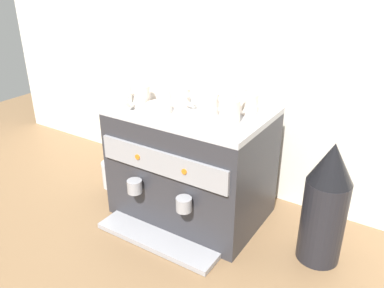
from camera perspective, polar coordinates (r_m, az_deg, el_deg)
name	(u,v)px	position (r m, az deg, el deg)	size (l,w,h in m)	color
ground_plane	(192,210)	(1.68, 0.00, -9.70)	(4.00, 4.00, 0.00)	brown
tiled_backsplash_wall	(231,63)	(1.69, 5.66, 11.68)	(2.80, 0.03, 1.14)	silver
espresso_machine	(191,163)	(1.56, -0.09, -2.83)	(0.58, 0.50, 0.46)	#2D2D33
ceramic_cup_0	(181,97)	(1.48, -1.68, 6.86)	(0.11, 0.08, 0.07)	beige
ceramic_cup_1	(231,111)	(1.33, 5.66, 4.88)	(0.07, 0.11, 0.08)	beige
ceramic_cup_2	(140,96)	(1.48, -7.68, 6.91)	(0.07, 0.12, 0.08)	beige
ceramic_cup_3	(237,97)	(1.50, 6.56, 6.88)	(0.07, 0.10, 0.07)	beige
ceramic_cup_4	(248,104)	(1.42, 8.23, 5.84)	(0.06, 0.10, 0.07)	beige
ceramic_cup_5	(210,104)	(1.40, 2.69, 5.93)	(0.11, 0.07, 0.08)	beige
ceramic_bowl_0	(161,94)	(1.57, -4.49, 7.29)	(0.10, 0.10, 0.04)	beige
ceramic_bowl_1	(159,108)	(1.43, -4.84, 5.29)	(0.09, 0.09, 0.03)	beige
coffee_grinder	(326,204)	(1.39, 18.97, -8.26)	(0.15, 0.15, 0.45)	black
milk_pitcher	(112,174)	(1.86, -11.61, -4.36)	(0.09, 0.09, 0.12)	#B7B7BC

